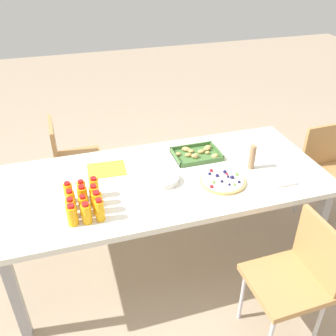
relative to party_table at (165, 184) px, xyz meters
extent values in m
plane|color=tan|center=(0.00, 0.00, -0.67)|extent=(12.00, 12.00, 0.00)
cube|color=silver|center=(0.00, 0.00, 0.04)|extent=(2.20, 0.97, 0.04)
cube|color=#99999E|center=(-1.02, -0.41, -0.33)|extent=(0.06, 0.06, 0.69)
cube|color=#99999E|center=(1.02, -0.41, -0.33)|extent=(0.06, 0.06, 0.69)
cube|color=#99999E|center=(-1.02, 0.41, -0.33)|extent=(0.06, 0.06, 0.69)
cube|color=#99999E|center=(1.02, 0.41, -0.33)|extent=(0.06, 0.06, 0.69)
cube|color=#B7844C|center=(0.46, -0.83, -0.22)|extent=(0.41, 0.41, 0.04)
cube|color=#B7844C|center=(0.65, -0.83, -0.03)|extent=(0.04, 0.38, 0.38)
cylinder|color=silver|center=(0.30, -0.68, -0.47)|extent=(0.02, 0.02, 0.41)
cylinder|color=silver|center=(0.63, -0.99, -0.47)|extent=(0.02, 0.02, 0.41)
cylinder|color=silver|center=(0.62, -0.67, -0.47)|extent=(0.02, 0.02, 0.41)
cube|color=#B7844C|center=(-0.52, 0.86, -0.22)|extent=(0.41, 0.41, 0.04)
cube|color=#B7844C|center=(-0.71, 0.86, -0.03)|extent=(0.04, 0.38, 0.38)
cylinder|color=silver|center=(-0.36, 1.03, -0.47)|extent=(0.02, 0.02, 0.41)
cylinder|color=silver|center=(-0.36, 0.71, -0.47)|extent=(0.02, 0.02, 0.41)
cylinder|color=silver|center=(-0.68, 1.02, -0.47)|extent=(0.02, 0.02, 0.41)
cylinder|color=silver|center=(-0.68, 0.70, -0.47)|extent=(0.02, 0.02, 0.41)
cube|color=#B7844C|center=(1.43, 0.00, -0.22)|extent=(0.42, 0.42, 0.04)
cube|color=#B7844C|center=(1.42, 0.19, -0.03)|extent=(0.38, 0.04, 0.38)
cylinder|color=silver|center=(1.28, -0.16, -0.47)|extent=(0.02, 0.02, 0.41)
cylinder|color=silver|center=(1.58, 0.17, -0.47)|extent=(0.02, 0.02, 0.41)
cylinder|color=silver|center=(1.26, 0.16, -0.47)|extent=(0.02, 0.02, 0.41)
cylinder|color=#F9AB14|center=(-0.63, -0.31, 0.12)|extent=(0.06, 0.06, 0.12)
cylinder|color=red|center=(-0.63, -0.31, 0.19)|extent=(0.04, 0.04, 0.02)
cylinder|color=#F9AE14|center=(-0.55, -0.31, 0.12)|extent=(0.06, 0.06, 0.12)
cylinder|color=red|center=(-0.55, -0.31, 0.19)|extent=(0.04, 0.04, 0.02)
cylinder|color=#FAAE14|center=(-0.48, -0.31, 0.12)|extent=(0.05, 0.05, 0.13)
cylinder|color=red|center=(-0.48, -0.31, 0.20)|extent=(0.03, 0.03, 0.02)
cylinder|color=#FAAD14|center=(-0.63, -0.24, 0.12)|extent=(0.06, 0.06, 0.12)
cylinder|color=red|center=(-0.63, -0.24, 0.18)|extent=(0.04, 0.04, 0.02)
cylinder|color=#FAAB14|center=(-0.56, -0.23, 0.12)|extent=(0.05, 0.05, 0.12)
cylinder|color=red|center=(-0.56, -0.23, 0.18)|extent=(0.03, 0.03, 0.02)
cylinder|color=#FAAC14|center=(-0.48, -0.24, 0.12)|extent=(0.06, 0.06, 0.13)
cylinder|color=red|center=(-0.48, -0.24, 0.20)|extent=(0.04, 0.04, 0.02)
cylinder|color=#FAAC14|center=(-0.63, -0.16, 0.12)|extent=(0.06, 0.06, 0.12)
cylinder|color=red|center=(-0.63, -0.16, 0.18)|extent=(0.04, 0.04, 0.02)
cylinder|color=#FAAE14|center=(-0.56, -0.16, 0.12)|extent=(0.06, 0.06, 0.13)
cylinder|color=red|center=(-0.56, -0.16, 0.20)|extent=(0.04, 0.04, 0.02)
cylinder|color=#F9AC14|center=(-0.49, -0.16, 0.12)|extent=(0.06, 0.06, 0.13)
cylinder|color=red|center=(-0.49, -0.16, 0.19)|extent=(0.04, 0.04, 0.02)
cylinder|color=#FAAE14|center=(-0.64, -0.09, 0.12)|extent=(0.05, 0.05, 0.13)
cylinder|color=red|center=(-0.64, -0.09, 0.19)|extent=(0.04, 0.04, 0.02)
cylinder|color=#F9AD14|center=(-0.56, -0.08, 0.12)|extent=(0.05, 0.05, 0.12)
cylinder|color=red|center=(-0.56, -0.08, 0.19)|extent=(0.03, 0.03, 0.02)
cylinder|color=#F9AC14|center=(-0.48, -0.08, 0.12)|extent=(0.06, 0.06, 0.13)
cylinder|color=red|center=(-0.48, -0.08, 0.19)|extent=(0.04, 0.04, 0.02)
cylinder|color=tan|center=(0.35, -0.17, 0.07)|extent=(0.30, 0.30, 0.02)
cylinder|color=white|center=(0.35, -0.17, 0.08)|extent=(0.28, 0.28, 0.01)
sphere|color=#66B238|center=(0.46, -0.15, 0.09)|extent=(0.02, 0.02, 0.02)
sphere|color=#1E1947|center=(0.33, -0.13, 0.09)|extent=(0.03, 0.03, 0.03)
sphere|color=#1E1947|center=(0.41, -0.18, 0.09)|extent=(0.03, 0.03, 0.03)
sphere|color=red|center=(0.40, -0.13, 0.09)|extent=(0.02, 0.02, 0.02)
sphere|color=#66B238|center=(0.27, -0.19, 0.09)|extent=(0.02, 0.02, 0.02)
sphere|color=#1E1947|center=(0.36, -0.24, 0.09)|extent=(0.02, 0.02, 0.02)
sphere|color=red|center=(0.31, -0.06, 0.09)|extent=(0.02, 0.02, 0.02)
sphere|color=#1E1947|center=(0.39, -0.16, 0.09)|extent=(0.02, 0.02, 0.02)
sphere|color=#1E1947|center=(0.33, -0.20, 0.09)|extent=(0.02, 0.02, 0.02)
sphere|color=#1E1947|center=(0.40, -0.10, 0.09)|extent=(0.03, 0.03, 0.03)
sphere|color=#1E1947|center=(0.43, -0.24, 0.09)|extent=(0.02, 0.02, 0.02)
sphere|color=#66B238|center=(0.39, -0.25, 0.09)|extent=(0.02, 0.02, 0.02)
sphere|color=red|center=(0.24, -0.23, 0.09)|extent=(0.02, 0.02, 0.02)
sphere|color=#1E1947|center=(0.29, -0.09, 0.09)|extent=(0.02, 0.02, 0.02)
cube|color=#477238|center=(0.31, 0.20, 0.06)|extent=(0.34, 0.26, 0.01)
cube|color=#477238|center=(0.31, 0.08, 0.08)|extent=(0.34, 0.01, 0.03)
cube|color=#477238|center=(0.31, 0.33, 0.08)|extent=(0.34, 0.01, 0.03)
cube|color=#477238|center=(0.14, 0.20, 0.08)|extent=(0.01, 0.26, 0.03)
cube|color=#477238|center=(0.47, 0.20, 0.08)|extent=(0.01, 0.26, 0.03)
ellipsoid|color=tan|center=(0.39, 0.20, 0.08)|extent=(0.04, 0.03, 0.02)
ellipsoid|color=tan|center=(0.27, 0.26, 0.08)|extent=(0.04, 0.03, 0.02)
ellipsoid|color=tan|center=(0.28, 0.25, 0.08)|extent=(0.04, 0.03, 0.02)
ellipsoid|color=tan|center=(0.28, 0.17, 0.08)|extent=(0.06, 0.04, 0.03)
ellipsoid|color=tan|center=(0.24, 0.20, 0.08)|extent=(0.05, 0.03, 0.03)
ellipsoid|color=tan|center=(0.42, 0.12, 0.08)|extent=(0.05, 0.03, 0.03)
ellipsoid|color=tan|center=(0.25, 0.29, 0.08)|extent=(0.05, 0.04, 0.03)
ellipsoid|color=tan|center=(0.40, 0.24, 0.08)|extent=(0.06, 0.04, 0.03)
ellipsoid|color=tan|center=(0.35, 0.22, 0.08)|extent=(0.05, 0.04, 0.03)
ellipsoid|color=tan|center=(0.42, 0.13, 0.08)|extent=(0.05, 0.04, 0.03)
ellipsoid|color=tan|center=(0.17, 0.24, 0.08)|extent=(0.04, 0.03, 0.02)
ellipsoid|color=tan|center=(0.26, 0.28, 0.08)|extent=(0.05, 0.04, 0.03)
ellipsoid|color=tan|center=(0.42, 0.27, 0.08)|extent=(0.05, 0.04, 0.03)
ellipsoid|color=tan|center=(0.28, 0.16, 0.08)|extent=(0.04, 0.03, 0.02)
cylinder|color=silver|center=(-0.02, -0.05, 0.06)|extent=(0.20, 0.20, 0.00)
cylinder|color=silver|center=(-0.02, -0.05, 0.07)|extent=(0.20, 0.20, 0.00)
cylinder|color=silver|center=(-0.02, -0.05, 0.07)|extent=(0.20, 0.20, 0.00)
cylinder|color=silver|center=(-0.02, -0.05, 0.08)|extent=(0.20, 0.20, 0.00)
cylinder|color=silver|center=(-0.02, -0.05, 0.08)|extent=(0.20, 0.20, 0.00)
cylinder|color=silver|center=(-0.02, -0.05, 0.09)|extent=(0.20, 0.20, 0.00)
cylinder|color=silver|center=(-0.02, -0.05, 0.09)|extent=(0.20, 0.20, 0.00)
cylinder|color=silver|center=(-0.02, -0.05, 0.10)|extent=(0.20, 0.20, 0.00)
cube|color=white|center=(0.73, -0.27, 0.07)|extent=(0.15, 0.15, 0.02)
cylinder|color=#9E7A56|center=(0.61, -0.06, 0.15)|extent=(0.04, 0.04, 0.18)
cube|color=yellow|center=(-0.36, 0.21, 0.06)|extent=(0.27, 0.22, 0.01)
camera|label=1|loc=(-0.59, -2.01, 1.46)|focal=39.82mm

